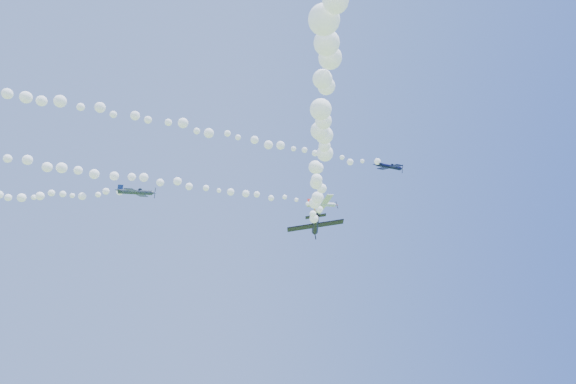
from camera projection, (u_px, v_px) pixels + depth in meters
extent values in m
cylinder|color=white|center=(322.00, 204.00, 101.47)|extent=(5.78, 3.25, 1.36)
cone|color=white|center=(336.00, 205.00, 102.72)|extent=(1.03, 1.02, 0.87)
cone|color=#B01914|center=(337.00, 205.00, 102.89)|extent=(0.41, 0.38, 0.31)
cube|color=black|center=(337.00, 205.00, 102.84)|extent=(0.30, 0.64, 1.84)
cube|color=white|center=(323.00, 205.00, 101.50)|extent=(2.31, 7.21, 2.33)
cube|color=white|center=(311.00, 203.00, 100.46)|extent=(1.13, 2.59, 0.88)
cube|color=#B01914|center=(310.00, 201.00, 100.74)|extent=(1.09, 0.54, 1.24)
sphere|color=black|center=(325.00, 203.00, 102.01)|extent=(0.87, 0.97, 0.94)
cylinder|color=#0C0E35|center=(389.00, 166.00, 88.33)|extent=(5.22, 1.29, 0.77)
cone|color=#0C0E35|center=(401.00, 169.00, 89.38)|extent=(0.68, 0.75, 0.70)
cone|color=silver|center=(403.00, 169.00, 89.53)|extent=(0.29, 0.27, 0.24)
cube|color=black|center=(402.00, 169.00, 89.49)|extent=(0.12, 0.56, 1.61)
cube|color=#0C0E35|center=(390.00, 167.00, 88.40)|extent=(2.29, 6.29, 1.85)
cube|color=#0C0E35|center=(378.00, 164.00, 87.46)|extent=(1.08, 2.26, 0.68)
cube|color=silver|center=(378.00, 161.00, 87.50)|extent=(0.86, 0.48, 1.02)
sphere|color=black|center=(392.00, 165.00, 88.65)|extent=(0.73, 0.86, 0.77)
cylinder|color=#323B4A|center=(135.00, 192.00, 84.77)|extent=(5.74, 3.64, 1.29)
cone|color=#323B4A|center=(153.00, 193.00, 84.49)|extent=(1.06, 1.06, 0.86)
cone|color=navy|center=(156.00, 193.00, 84.46)|extent=(0.42, 0.40, 0.31)
cube|color=black|center=(155.00, 193.00, 84.47)|extent=(0.11, 0.53, 1.90)
cube|color=#323B4A|center=(136.00, 193.00, 84.73)|extent=(3.76, 7.41, 1.64)
cube|color=#323B4A|center=(120.00, 191.00, 85.01)|extent=(1.63, 2.71, 0.63)
cube|color=navy|center=(120.00, 188.00, 85.12)|extent=(0.95, 0.62, 1.27)
sphere|color=black|center=(140.00, 190.00, 84.77)|extent=(0.92, 1.04, 0.90)
cylinder|color=black|center=(315.00, 224.00, 69.71)|extent=(1.80, 6.80, 1.16)
cone|color=black|center=(315.00, 232.00, 73.03)|extent=(1.00, 0.92, 0.92)
cone|color=orange|center=(315.00, 233.00, 73.50)|extent=(0.36, 0.38, 0.33)
cube|color=black|center=(315.00, 233.00, 73.37)|extent=(0.45, 0.25, 2.12)
cube|color=black|center=(315.00, 226.00, 69.91)|extent=(8.36, 3.83, 1.44)
cube|color=black|center=(316.00, 216.00, 66.97)|extent=(3.04, 1.70, 0.55)
cube|color=orange|center=(315.00, 212.00, 67.13)|extent=(0.57, 1.14, 1.38)
sphere|color=black|center=(315.00, 224.00, 70.75)|extent=(1.10, 1.05, 0.94)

